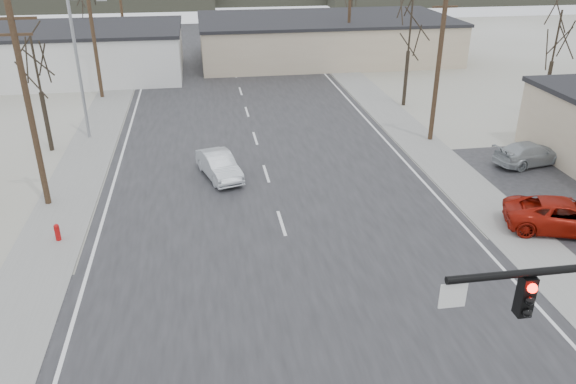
{
  "coord_description": "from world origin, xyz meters",
  "views": [
    {
      "loc": [
        -3.41,
        -15.34,
        12.91
      ],
      "look_at": [
        0.0,
        6.07,
        2.6
      ],
      "focal_mm": 35.0,
      "sensor_mm": 36.0,
      "label": 1
    }
  ],
  "objects_px": {
    "car_far_b": "(163,35)",
    "fire_hydrant": "(57,232)",
    "car_parked_red": "(565,216)",
    "car_parked_silver": "(530,154)",
    "sedan_crossing": "(219,165)",
    "car_far_a": "(299,56)"
  },
  "relations": [
    {
      "from": "fire_hydrant",
      "to": "car_far_a",
      "type": "xyz_separation_m",
      "value": [
        17.18,
        34.31,
        0.26
      ]
    },
    {
      "from": "fire_hydrant",
      "to": "car_parked_red",
      "type": "height_order",
      "value": "car_parked_red"
    },
    {
      "from": "fire_hydrant",
      "to": "sedan_crossing",
      "type": "height_order",
      "value": "sedan_crossing"
    },
    {
      "from": "fire_hydrant",
      "to": "car_far_a",
      "type": "distance_m",
      "value": 38.37
    },
    {
      "from": "sedan_crossing",
      "to": "car_far_b",
      "type": "height_order",
      "value": "car_far_b"
    },
    {
      "from": "sedan_crossing",
      "to": "car_parked_red",
      "type": "distance_m",
      "value": 17.78
    },
    {
      "from": "car_far_b",
      "to": "sedan_crossing",
      "type": "bearing_deg",
      "value": -104.7
    },
    {
      "from": "car_far_a",
      "to": "car_far_b",
      "type": "distance_m",
      "value": 19.94
    },
    {
      "from": "car_parked_red",
      "to": "car_parked_silver",
      "type": "xyz_separation_m",
      "value": [
        2.8,
        7.7,
        -0.08
      ]
    },
    {
      "from": "car_parked_red",
      "to": "sedan_crossing",
      "type": "bearing_deg",
      "value": 79.89
    },
    {
      "from": "car_parked_silver",
      "to": "fire_hydrant",
      "type": "bearing_deg",
      "value": 88.31
    },
    {
      "from": "car_far_b",
      "to": "fire_hydrant",
      "type": "bearing_deg",
      "value": -114.48
    },
    {
      "from": "car_far_a",
      "to": "car_parked_red",
      "type": "distance_m",
      "value": 37.47
    },
    {
      "from": "car_parked_red",
      "to": "car_parked_silver",
      "type": "bearing_deg",
      "value": -0.91
    },
    {
      "from": "car_far_b",
      "to": "car_far_a",
      "type": "bearing_deg",
      "value": -64.68
    },
    {
      "from": "fire_hydrant",
      "to": "car_parked_silver",
      "type": "height_order",
      "value": "car_parked_silver"
    },
    {
      "from": "fire_hydrant",
      "to": "car_far_a",
      "type": "bearing_deg",
      "value": 63.4
    },
    {
      "from": "sedan_crossing",
      "to": "car_far_b",
      "type": "distance_m",
      "value": 42.32
    },
    {
      "from": "fire_hydrant",
      "to": "sedan_crossing",
      "type": "distance_m",
      "value": 9.62
    },
    {
      "from": "car_far_a",
      "to": "car_far_b",
      "type": "bearing_deg",
      "value": -55.51
    },
    {
      "from": "car_far_a",
      "to": "car_far_b",
      "type": "xyz_separation_m",
      "value": [
        -14.48,
        13.7,
        0.12
      ]
    },
    {
      "from": "car_parked_red",
      "to": "car_parked_silver",
      "type": "height_order",
      "value": "car_parked_red"
    }
  ]
}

